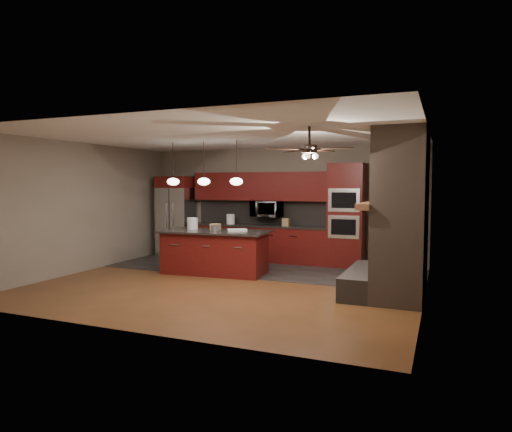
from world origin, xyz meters
The scene contains 22 objects.
ground centered at (0.00, 0.00, 0.00)m, with size 7.00×7.00×0.00m, color brown.
ceiling centered at (0.00, 0.00, 2.80)m, with size 7.00×6.00×0.02m, color white.
back_wall centered at (0.00, 3.00, 1.40)m, with size 7.00×0.02×2.80m, color gray.
right_wall centered at (3.50, 0.00, 1.40)m, with size 0.02×6.00×2.80m, color gray.
left_wall centered at (-3.50, 0.00, 1.40)m, with size 0.02×6.00×2.80m, color gray.
slate_tile_patch centered at (0.00, 1.80, 0.01)m, with size 7.00×2.40×0.01m, color #2F2D2B.
fireplace_column centered at (3.04, 0.40, 1.30)m, with size 1.30×2.10×2.80m.
back_cabinetry centered at (-0.48, 2.74, 0.89)m, with size 3.59×0.64×2.20m.
oven_tower centered at (1.70, 2.69, 1.19)m, with size 0.80×0.63×2.38m.
microwave centered at (-0.27, 2.75, 1.30)m, with size 0.73×0.41×0.50m, color silver.
refrigerator centered at (-2.79, 2.62, 1.05)m, with size 0.90×0.75×2.11m.
kitchen_island centered at (-0.73, 0.85, 0.46)m, with size 2.37×1.22×0.92m.
white_bucket centered at (-1.32, 0.92, 1.05)m, with size 0.24×0.24×0.25m, color silver.
paint_can centered at (-0.68, 0.75, 0.98)m, with size 0.18×0.18×0.12m, color #A9A9AD.
paint_tray centered at (-0.26, 0.98, 0.94)m, with size 0.40×0.28×0.04m, color silver.
cardboard_box centered at (-0.81, 1.04, 0.98)m, with size 0.20×0.15×0.13m, color #9E7D51.
counter_bucket centered at (-1.24, 2.70, 1.02)m, with size 0.22×0.22×0.24m, color white.
counter_box centered at (0.26, 2.65, 0.99)m, with size 0.17×0.13×0.19m, color #92784B.
pendant_left centered at (-1.65, 0.70, 1.96)m, with size 0.26×0.26×0.92m.
pendant_center centered at (-0.90, 0.70, 1.96)m, with size 0.26×0.26×0.92m.
pendant_right centered at (-0.15, 0.70, 1.96)m, with size 0.26×0.26×0.92m.
ceiling_fan centered at (1.80, -0.80, 2.46)m, with size 1.27×1.33×0.41m.
Camera 1 is at (3.76, -7.72, 1.91)m, focal length 32.00 mm.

